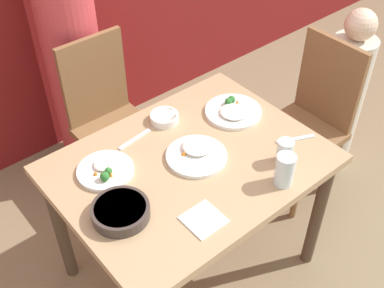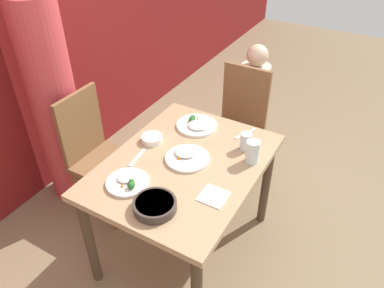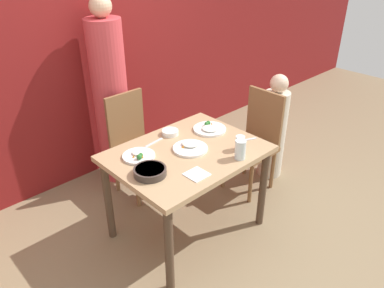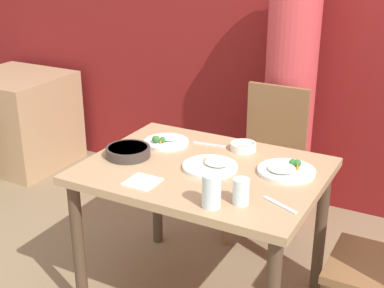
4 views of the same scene
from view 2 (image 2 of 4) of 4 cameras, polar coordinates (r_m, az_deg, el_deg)
The scene contains 17 objects.
ground_plane at distance 2.72m, azimuth -0.97°, elevation -15.22°, with size 10.00×10.00×0.00m, color #847051.
wall_back at distance 2.77m, azimuth -27.17°, elevation 16.15°, with size 10.00×0.06×2.70m.
dining_table at distance 2.25m, azimuth -1.13°, elevation -4.84°, with size 1.12×0.85×0.75m.
chair_adult_spot at distance 2.76m, azimuth -14.33°, elevation -1.22°, with size 0.40×0.40×0.94m.
chair_child_spot at distance 3.01m, azimuth 7.01°, elevation 3.12°, with size 0.40×0.40×0.94m.
person_adult at distance 2.81m, azimuth -20.21°, elevation 5.87°, with size 0.32×0.32×1.74m.
person_child at distance 3.24m, azimuth 9.07°, elevation 5.35°, with size 0.24×0.24×1.06m.
bowl_curry at distance 1.90m, azimuth -5.69°, elevation -9.25°, with size 0.22×0.22×0.05m.
plate_rice_adult at distance 2.21m, azimuth -0.83°, elevation -1.91°, with size 0.26×0.26×0.04m.
plate_rice_child at distance 2.48m, azimuth 0.74°, elevation 2.93°, with size 0.27×0.27×0.05m.
plate_noodles at distance 2.07m, azimuth -9.79°, elevation -5.73°, with size 0.24×0.24×0.06m.
bowl_rice_small at distance 2.35m, azimuth -6.13°, elevation 0.84°, with size 0.13×0.13×0.04m.
glass_water_tall at distance 2.28m, azimuth 8.18°, elevation 0.38°, with size 0.07×0.07×0.11m.
glass_water_short at distance 2.18m, azimuth 9.19°, elevation -1.18°, with size 0.08×0.08×0.14m.
napkin_folded at distance 1.98m, azimuth 3.29°, elevation -7.95°, with size 0.14×0.14×0.01m.
fork_steel at distance 2.24m, azimuth -8.34°, elevation -2.04°, with size 0.18×0.04×0.01m.
spoon_steel at distance 2.44m, azimuth 8.14°, elevation 1.57°, with size 0.17×0.09×0.01m.
Camera 2 is at (-1.45, -0.88, 2.13)m, focal length 35.00 mm.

